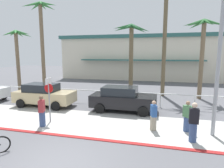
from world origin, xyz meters
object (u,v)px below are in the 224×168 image
object	(u,v)px
palm_tree_3	(166,13)
pedestrian_0	(42,112)
palm_tree_4	(203,38)
pedestrian_1	(193,124)
streetlight_curb	(222,45)
car_black_2	(123,99)
palm_tree_2	(131,42)
stop_sign_bike_lane	(49,93)
palm_tree_0	(17,45)
pedestrian_3	(187,118)
car_tan_1	(44,95)
pedestrian_2	(153,117)
palm_tree_1	(41,27)

from	to	relation	value
palm_tree_3	pedestrian_0	xyz separation A→B (m)	(-6.35, -9.66, -6.63)
palm_tree_4	pedestrian_1	bearing A→B (deg)	-101.36
streetlight_curb	car_black_2	world-z (taller)	streetlight_curb
streetlight_curb	pedestrian_0	world-z (taller)	streetlight_curb
palm_tree_2	pedestrian_0	distance (m)	9.50
stop_sign_bike_lane	palm_tree_2	size ratio (longest dim) A/B	0.40
palm_tree_0	pedestrian_3	world-z (taller)	palm_tree_0
palm_tree_3	car_tan_1	bearing A→B (deg)	-145.44
palm_tree_4	car_tan_1	size ratio (longest dim) A/B	1.54
car_black_2	pedestrian_0	world-z (taller)	pedestrian_0
palm_tree_3	palm_tree_4	world-z (taller)	palm_tree_3
palm_tree_3	pedestrian_2	distance (m)	11.02
streetlight_curb	pedestrian_3	distance (m)	3.76
streetlight_curb	pedestrian_1	xyz separation A→B (m)	(-1.04, -0.73, -3.43)
palm_tree_3	pedestrian_1	distance (m)	11.75
streetlight_curb	car_black_2	size ratio (longest dim) A/B	1.70
car_tan_1	pedestrian_0	xyz separation A→B (m)	(2.29, -3.70, -0.08)
palm_tree_4	car_black_2	bearing A→B (deg)	-137.26
streetlight_curb	pedestrian_1	world-z (taller)	streetlight_curb
car_black_2	pedestrian_0	distance (m)	5.30
palm_tree_0	pedestrian_1	size ratio (longest dim) A/B	3.51
palm_tree_1	car_tan_1	distance (m)	8.17
stop_sign_bike_lane	palm_tree_1	distance (m)	10.81
stop_sign_bike_lane	palm_tree_3	distance (m)	12.36
streetlight_curb	car_tan_1	world-z (taller)	streetlight_curb
car_black_2	palm_tree_0	bearing A→B (deg)	157.92
streetlight_curb	pedestrian_3	world-z (taller)	streetlight_curb
streetlight_curb	palm_tree_3	xyz separation A→B (m)	(-2.26, 8.93, 3.14)
palm_tree_0	pedestrian_1	bearing A→B (deg)	-28.58
palm_tree_1	pedestrian_1	distance (m)	16.69
palm_tree_4	pedestrian_3	xyz separation A→B (m)	(-1.96, -8.01, -4.51)
pedestrian_2	pedestrian_3	xyz separation A→B (m)	(1.64, 0.24, 0.01)
palm_tree_1	palm_tree_3	world-z (taller)	palm_tree_3
streetlight_curb	stop_sign_bike_lane	bearing A→B (deg)	179.98
pedestrian_2	pedestrian_1	bearing A→B (deg)	-27.68
palm_tree_3	car_black_2	world-z (taller)	palm_tree_3
stop_sign_bike_lane	car_black_2	world-z (taller)	stop_sign_bike_lane
pedestrian_0	palm_tree_0	bearing A→B (deg)	134.32
car_black_2	pedestrian_1	bearing A→B (deg)	-44.42
pedestrian_1	pedestrian_3	xyz separation A→B (m)	(-0.11, 1.16, -0.12)
palm_tree_0	pedestrian_0	size ratio (longest dim) A/B	3.71
palm_tree_2	palm_tree_3	size ratio (longest dim) A/B	0.64
palm_tree_2	palm_tree_3	bearing A→B (deg)	33.69
palm_tree_3	pedestrian_3	size ratio (longest dim) A/B	6.28
car_tan_1	palm_tree_2	bearing A→B (deg)	34.97
car_tan_1	pedestrian_3	world-z (taller)	car_tan_1
palm_tree_2	car_black_2	world-z (taller)	palm_tree_2
palm_tree_0	palm_tree_4	world-z (taller)	palm_tree_4
palm_tree_2	palm_tree_3	distance (m)	4.21
car_tan_1	pedestrian_1	size ratio (longest dim) A/B	2.44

